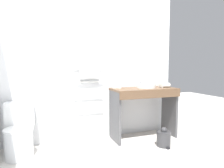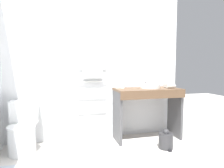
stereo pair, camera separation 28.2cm
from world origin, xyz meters
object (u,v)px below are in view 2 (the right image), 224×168
at_px(toilet, 23,130).
at_px(trash_bin, 166,140).
at_px(cup_near_edge, 122,86).
at_px(sink_basin, 150,86).
at_px(hair_dryer, 170,86).
at_px(cup_near_wall, 118,86).
at_px(towel_radiator, 92,86).

height_order(toilet, trash_bin, toilet).
height_order(cup_near_edge, trash_bin, cup_near_edge).
xyz_separation_m(sink_basin, cup_near_edge, (-0.46, 0.09, 0.01)).
xyz_separation_m(toilet, hair_dryer, (2.34, -0.01, 0.59)).
bearing_deg(sink_basin, cup_near_wall, 166.62).
bearing_deg(toilet, cup_near_wall, 7.72).
xyz_separation_m(towel_radiator, cup_near_wall, (0.42, -0.07, 0.01)).
bearing_deg(hair_dryer, cup_near_edge, 167.29).
distance_m(towel_radiator, trash_bin, 1.43).
bearing_deg(trash_bin, cup_near_edge, 131.28).
distance_m(toilet, cup_near_wall, 1.60).
bearing_deg(sink_basin, trash_bin, -84.40).
xyz_separation_m(toilet, sink_basin, (2.00, 0.07, 0.58)).
bearing_deg(toilet, towel_radiator, 14.45).
bearing_deg(towel_radiator, trash_bin, -34.15).
xyz_separation_m(towel_radiator, sink_basin, (0.95, -0.20, 0.00)).
bearing_deg(towel_radiator, cup_near_edge, -11.76).
xyz_separation_m(cup_near_wall, trash_bin, (0.57, -0.60, -0.78)).
distance_m(toilet, towel_radiator, 1.23).
distance_m(cup_near_wall, hair_dryer, 0.89).
height_order(toilet, cup_near_edge, cup_near_edge).
height_order(toilet, sink_basin, sink_basin).
distance_m(toilet, cup_near_edge, 1.66).
relative_size(cup_near_wall, cup_near_edge, 1.03).
relative_size(sink_basin, cup_near_edge, 3.81).
bearing_deg(sink_basin, towel_radiator, 168.32).
bearing_deg(cup_near_edge, towel_radiator, 168.24).
xyz_separation_m(sink_basin, cup_near_wall, (-0.53, 0.13, 0.01)).
xyz_separation_m(sink_basin, trash_bin, (0.05, -0.48, -0.77)).
xyz_separation_m(hair_dryer, trash_bin, (-0.29, -0.39, -0.77)).
distance_m(towel_radiator, cup_near_edge, 0.50).
bearing_deg(hair_dryer, towel_radiator, 167.66).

